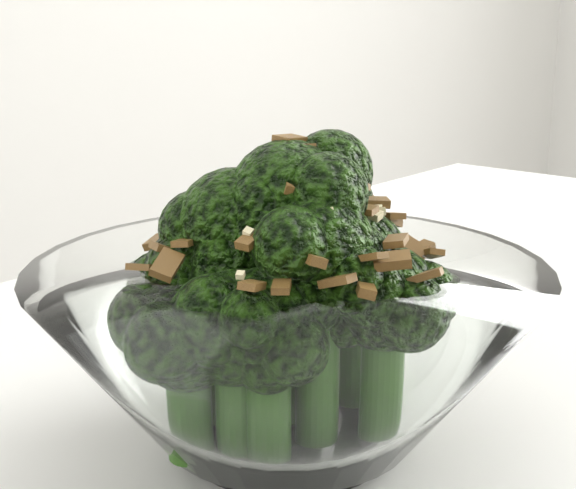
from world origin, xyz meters
name	(u,v)px	position (x,y,z in m)	size (l,w,h in m)	color
table	(538,477)	(0.01, 0.00, 0.68)	(1.41, 1.18, 0.75)	white
broccoli_dish	(286,332)	(-0.17, -0.01, 0.81)	(0.24, 0.24, 0.15)	white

